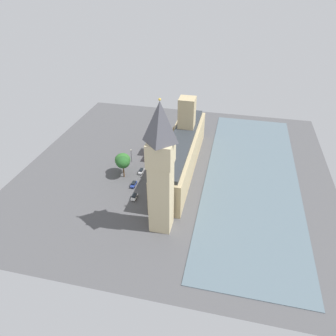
# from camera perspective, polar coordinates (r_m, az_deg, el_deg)

# --- Properties ---
(ground_plane) EXTENTS (138.11, 138.11, 0.00)m
(ground_plane) POSITION_cam_1_polar(r_m,az_deg,el_deg) (146.61, 1.56, -0.03)
(ground_plane) COLOR #4C4C4F
(river_thames) EXTENTS (39.96, 124.30, 0.25)m
(river_thames) POSITION_cam_1_polar(r_m,az_deg,el_deg) (145.05, 14.88, -1.62)
(river_thames) COLOR slate
(river_thames) RESTS_ON ground
(parliament_building) EXTENTS (12.77, 67.59, 29.86)m
(parliament_building) POSITION_cam_1_polar(r_m,az_deg,el_deg) (142.93, 2.51, 3.02)
(parliament_building) COLOR tan
(parliament_building) RESTS_ON ground
(clock_tower) EXTENTS (8.40, 8.40, 48.52)m
(clock_tower) POSITION_cam_1_polar(r_m,az_deg,el_deg) (100.73, -1.33, -0.04)
(clock_tower) COLOR #CCBA8E
(clock_tower) RESTS_ON ground
(double_decker_bus_midblock) EXTENTS (2.82, 10.55, 4.75)m
(double_decker_bus_midblock) POSITION_cam_1_polar(r_m,az_deg,el_deg) (153.87, -2.97, 2.83)
(double_decker_bus_midblock) COLOR red
(double_decker_bus_midblock) RESTS_ON ground
(car_silver_under_trees) EXTENTS (1.90, 4.51, 1.74)m
(car_silver_under_trees) POSITION_cam_1_polar(r_m,az_deg,el_deg) (143.49, -4.86, -0.54)
(car_silver_under_trees) COLOR #B7B7BC
(car_silver_under_trees) RESTS_ON ground
(car_blue_far_end) EXTENTS (1.83, 4.57, 1.74)m
(car_blue_far_end) POSITION_cam_1_polar(r_m,az_deg,el_deg) (135.46, -6.24, -2.92)
(car_blue_far_end) COLOR navy
(car_blue_far_end) RESTS_ON ground
(car_white_corner) EXTENTS (2.07, 4.28, 1.74)m
(car_white_corner) POSITION_cam_1_polar(r_m,az_deg,el_deg) (128.47, -6.13, -5.19)
(car_white_corner) COLOR silver
(car_white_corner) RESTS_ON ground
(pedestrian_by_river_gate) EXTENTS (0.50, 0.60, 1.50)m
(pedestrian_by_river_gate) POSITION_cam_1_polar(r_m,az_deg,el_deg) (155.87, -0.19, 2.47)
(pedestrian_by_river_gate) COLOR navy
(pedestrian_by_river_gate) RESTS_ON ground
(plane_tree_opposite_hall) EXTENTS (6.06, 6.06, 10.27)m
(plane_tree_opposite_hall) POSITION_cam_1_polar(r_m,az_deg,el_deg) (137.86, -8.17, 1.03)
(plane_tree_opposite_hall) COLOR brown
(plane_tree_opposite_hall) RESTS_ON ground
(plane_tree_trailing) EXTENTS (6.89, 6.89, 9.87)m
(plane_tree_trailing) POSITION_cam_1_polar(r_m,az_deg,el_deg) (141.01, -8.23, 1.46)
(plane_tree_trailing) COLOR brown
(plane_tree_trailing) RESTS_ON ground
(street_lamp_kerbside) EXTENTS (0.56, 0.56, 6.86)m
(street_lamp_kerbside) POSITION_cam_1_polar(r_m,az_deg,el_deg) (149.76, -6.69, 2.64)
(street_lamp_kerbside) COLOR black
(street_lamp_kerbside) RESTS_ON ground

